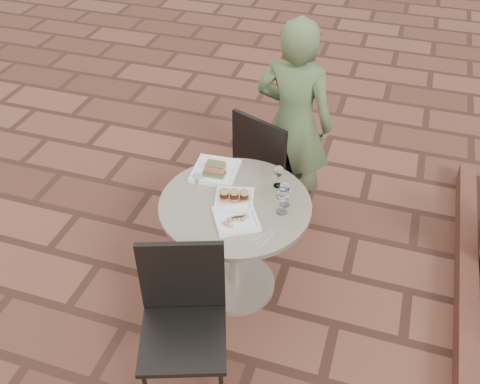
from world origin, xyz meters
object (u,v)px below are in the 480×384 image
(diner, at_px, (294,123))
(plate_salmon, at_px, (215,170))
(chair_far, at_px, (267,160))
(chair_near, at_px, (183,311))
(cafe_table, at_px, (235,233))
(plate_sliders, at_px, (234,198))
(plate_tuna, at_px, (236,219))

(diner, xyz_separation_m, plate_salmon, (-0.34, -0.66, -0.02))
(chair_far, relative_size, plate_salmon, 3.19)
(chair_near, xyz_separation_m, diner, (0.19, 1.59, 0.22))
(chair_near, distance_m, diner, 1.61)
(cafe_table, xyz_separation_m, plate_salmon, (-0.21, 0.23, 0.27))
(chair_far, height_order, plate_sliders, chair_far)
(plate_salmon, bearing_deg, chair_far, 65.89)
(diner, xyz_separation_m, plate_tuna, (-0.08, -1.04, -0.02))
(chair_near, distance_m, plate_tuna, 0.59)
(plate_salmon, xyz_separation_m, plate_tuna, (0.26, -0.38, -0.01))
(chair_far, distance_m, plate_salmon, 0.56)
(cafe_table, relative_size, diner, 0.59)
(chair_far, distance_m, diner, 0.32)
(chair_near, bearing_deg, plate_sliders, 66.23)
(plate_sliders, bearing_deg, diner, 81.01)
(cafe_table, relative_size, plate_salmon, 3.08)
(chair_far, relative_size, plate_tuna, 2.87)
(diner, bearing_deg, chair_far, 60.10)
(cafe_table, xyz_separation_m, diner, (0.13, 0.89, 0.28))
(plate_tuna, bearing_deg, plate_sliders, 111.52)
(plate_sliders, bearing_deg, plate_salmon, 131.23)
(cafe_table, relative_size, plate_tuna, 2.78)
(plate_sliders, height_order, plate_tuna, plate_sliders)
(chair_far, bearing_deg, chair_near, 109.51)
(chair_far, height_order, diner, diner)
(chair_far, bearing_deg, plate_salmon, 87.79)
(chair_far, xyz_separation_m, plate_tuna, (0.05, -0.85, 0.20))
(diner, height_order, plate_tuna, diner)
(diner, bearing_deg, plate_tuna, 90.46)
(plate_tuna, bearing_deg, chair_far, 93.30)
(diner, height_order, plate_salmon, diner)
(cafe_table, distance_m, plate_salmon, 0.41)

